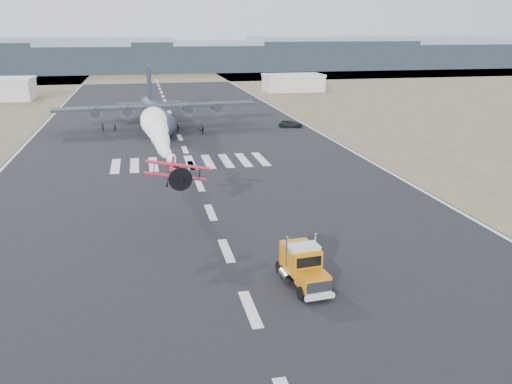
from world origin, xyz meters
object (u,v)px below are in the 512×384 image
object	(u,v)px
hangar_right	(293,82)
crew_a	(200,128)
transport_aircraft	(156,112)
crew_c	(103,128)
crew_e	(168,128)
crew_f	(177,128)
crew_h	(151,129)
support_vehicle	(290,124)
semi_truck	(303,265)
aerobatic_biplane	(176,172)
crew_d	(203,130)
crew_b	(148,130)
crew_g	(115,128)

from	to	relation	value
hangar_right	crew_a	distance (m)	84.03
transport_aircraft	crew_c	size ratio (longest dim) A/B	25.60
crew_a	crew_c	size ratio (longest dim) A/B	1.01
crew_e	crew_f	size ratio (longest dim) A/B	0.96
transport_aircraft	crew_h	world-z (taller)	transport_aircraft
support_vehicle	crew_e	distance (m)	27.40
semi_truck	aerobatic_biplane	world-z (taller)	aerobatic_biplane
support_vehicle	crew_e	bearing A→B (deg)	108.40
aerobatic_biplane	transport_aircraft	world-z (taller)	transport_aircraft
transport_aircraft	crew_a	world-z (taller)	transport_aircraft
hangar_right	crew_e	world-z (taller)	hangar_right
crew_a	crew_c	bearing A→B (deg)	-118.47
aerobatic_biplane	support_vehicle	bearing A→B (deg)	61.35
semi_truck	crew_d	xyz separation A→B (m)	(-0.28, 71.59, -0.93)
crew_c	support_vehicle	bearing A→B (deg)	40.95
crew_f	crew_h	distance (m)	5.53
crew_c	crew_e	bearing A→B (deg)	33.67
semi_truck	crew_c	bearing A→B (deg)	99.66
crew_f	crew_h	size ratio (longest dim) A/B	0.90
support_vehicle	crew_a	xyz separation A→B (m)	(-20.63, -2.33, 0.12)
semi_truck	aerobatic_biplane	distance (m)	18.95
crew_c	crew_e	xyz separation A→B (m)	(13.60, -2.45, -0.05)
hangar_right	crew_b	world-z (taller)	hangar_right
aerobatic_biplane	crew_h	size ratio (longest dim) A/B	3.68
crew_b	transport_aircraft	bearing A→B (deg)	58.06
crew_g	aerobatic_biplane	bearing A→B (deg)	88.41
hangar_right	support_vehicle	distance (m)	73.82
hangar_right	crew_c	xyz separation A→B (m)	(-61.66, -68.71, -2.15)
crew_a	crew_h	distance (m)	10.26
crew_d	crew_h	distance (m)	10.97
crew_g	crew_h	bearing A→B (deg)	144.35
crew_c	semi_truck	bearing A→B (deg)	-31.04
hangar_right	semi_truck	xyz separation A→B (m)	(-40.70, -146.62, -1.22)
crew_c	crew_f	xyz separation A→B (m)	(15.68, -2.53, -0.02)
crew_e	crew_h	bearing A→B (deg)	123.76
crew_d	crew_h	size ratio (longest dim) A/B	0.92
crew_g	crew_a	bearing A→B (deg)	154.49
semi_truck	transport_aircraft	distance (m)	82.65
aerobatic_biplane	crew_c	world-z (taller)	aerobatic_biplane
crew_a	crew_e	bearing A→B (deg)	-122.53
transport_aircraft	crew_b	bearing A→B (deg)	-107.39
hangar_right	crew_h	world-z (taller)	hangar_right
crew_e	crew_c	bearing A→B (deg)	102.49
crew_c	crew_d	xyz separation A→B (m)	(20.68, -6.32, 0.00)
crew_b	crew_h	size ratio (longest dim) A/B	1.01
crew_b	crew_g	xyz separation A→B (m)	(-7.03, 5.48, -0.16)
semi_truck	crew_g	xyz separation A→B (m)	(-18.46, 78.52, -1.01)
crew_a	support_vehicle	bearing A→B (deg)	80.26
crew_d	crew_g	world-z (taller)	crew_d
aerobatic_biplane	support_vehicle	xyz separation A→B (m)	(29.53, 60.09, -5.78)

